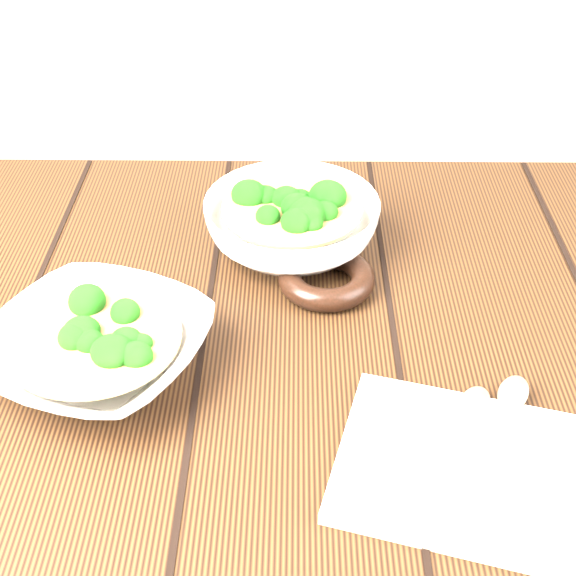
{
  "coord_description": "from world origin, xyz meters",
  "views": [
    {
      "loc": [
        0.08,
        -0.63,
        1.3
      ],
      "look_at": [
        0.07,
        0.03,
        0.8
      ],
      "focal_mm": 50.0,
      "sensor_mm": 36.0,
      "label": 1
    }
  ],
  "objects": [
    {
      "name": "spoon_right",
      "position": [
        0.27,
        -0.11,
        0.76
      ],
      "size": [
        0.09,
        0.16,
        0.01
      ],
      "color": "#A6A392",
      "rests_on": "napkin"
    },
    {
      "name": "table",
      "position": [
        0.0,
        0.0,
        0.63
      ],
      "size": [
        1.2,
        0.8,
        0.75
      ],
      "color": "#311E0E",
      "rests_on": "ground"
    },
    {
      "name": "trivet",
      "position": [
        0.11,
        0.1,
        0.76
      ],
      "size": [
        0.14,
        0.14,
        0.03
      ],
      "primitive_type": "torus",
      "rotation": [
        0.0,
        0.0,
        0.39
      ],
      "color": "black",
      "rests_on": "table"
    },
    {
      "name": "spoon_left",
      "position": [
        0.23,
        -0.13,
        0.76
      ],
      "size": [
        0.09,
        0.16,
        0.01
      ],
      "color": "#A6A392",
      "rests_on": "napkin"
    },
    {
      "name": "soup_bowl_front",
      "position": [
        -0.12,
        -0.04,
        0.78
      ],
      "size": [
        0.28,
        0.28,
        0.06
      ],
      "color": "silver",
      "rests_on": "table"
    },
    {
      "name": "soup_bowl_back",
      "position": [
        0.07,
        0.18,
        0.79
      ],
      "size": [
        0.24,
        0.24,
        0.08
      ],
      "color": "silver",
      "rests_on": "table"
    },
    {
      "name": "napkin",
      "position": [
        0.22,
        -0.17,
        0.76
      ],
      "size": [
        0.25,
        0.22,
        0.01
      ],
      "primitive_type": "cube",
      "rotation": [
        0.0,
        0.0,
        -0.27
      ],
      "color": "beige",
      "rests_on": "table"
    }
  ]
}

